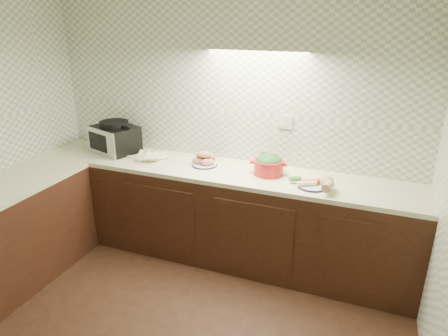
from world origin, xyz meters
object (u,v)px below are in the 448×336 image
(onion_bowl, at_px, (207,157))
(veg_plate, at_px, (318,183))
(toaster_oven, at_px, (115,138))
(sweet_potato_plate, at_px, (205,160))
(dutch_oven, at_px, (269,164))
(parsnip_pile, at_px, (150,157))

(onion_bowl, bearing_deg, veg_plate, -13.37)
(toaster_oven, distance_m, onion_bowl, 1.00)
(toaster_oven, bearing_deg, sweet_potato_plate, 16.22)
(sweet_potato_plate, xyz_separation_m, onion_bowl, (-0.03, 0.11, -0.01))
(onion_bowl, bearing_deg, dutch_oven, -9.97)
(toaster_oven, height_order, dutch_oven, toaster_oven)
(parsnip_pile, xyz_separation_m, veg_plate, (1.62, -0.08, 0.01))
(sweet_potato_plate, relative_size, veg_plate, 0.60)
(onion_bowl, height_order, dutch_oven, dutch_oven)
(onion_bowl, bearing_deg, sweet_potato_plate, -76.74)
(onion_bowl, relative_size, dutch_oven, 0.44)
(dutch_oven, bearing_deg, parsnip_pile, 175.98)
(dutch_oven, distance_m, veg_plate, 0.48)
(sweet_potato_plate, height_order, veg_plate, sweet_potato_plate)
(sweet_potato_plate, xyz_separation_m, veg_plate, (1.07, -0.15, -0.01))
(sweet_potato_plate, distance_m, dutch_oven, 0.61)
(toaster_oven, relative_size, veg_plate, 1.32)
(onion_bowl, relative_size, veg_plate, 0.37)
(toaster_oven, bearing_deg, dutch_oven, 17.06)
(dutch_oven, relative_size, veg_plate, 0.82)
(toaster_oven, xyz_separation_m, parsnip_pile, (0.47, -0.10, -0.12))
(parsnip_pile, relative_size, veg_plate, 0.97)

